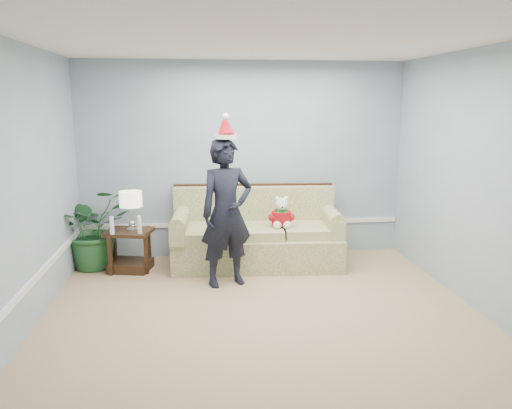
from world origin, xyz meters
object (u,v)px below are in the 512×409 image
at_px(man, 227,213).
at_px(houseplant, 94,228).
at_px(sofa, 256,237).
at_px(teddy_bear, 281,216).
at_px(side_table, 130,255).
at_px(table_lamp, 131,201).

bearing_deg(man, houseplant, 135.47).
bearing_deg(sofa, teddy_bear, -26.75).
bearing_deg(man, sofa, 41.05).
height_order(sofa, teddy_bear, sofa).
height_order(sofa, houseplant, houseplant).
relative_size(sofa, side_table, 3.50).
distance_m(table_lamp, houseplant, 0.68).
relative_size(man, teddy_bear, 4.21).
distance_m(man, teddy_bear, 0.95).
bearing_deg(teddy_bear, man, -140.23).
distance_m(sofa, man, 1.00).
relative_size(table_lamp, teddy_bear, 1.22).
distance_m(table_lamp, man, 1.33).
relative_size(sofa, table_lamp, 4.45).
height_order(houseplant, teddy_bear, houseplant).
distance_m(table_lamp, teddy_bear, 1.94).
distance_m(sofa, side_table, 1.67).
xyz_separation_m(sofa, table_lamp, (-1.61, -0.11, 0.56)).
height_order(side_table, houseplant, houseplant).
bearing_deg(houseplant, man, -26.23).
bearing_deg(side_table, teddy_bear, -2.38).
bearing_deg(side_table, man, -27.72).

